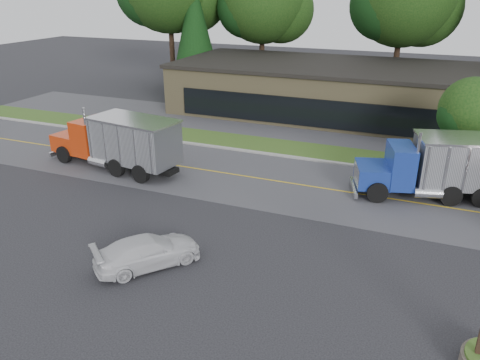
% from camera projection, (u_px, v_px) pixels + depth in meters
% --- Properties ---
extents(ground, '(140.00, 140.00, 0.00)m').
position_uv_depth(ground, '(210.00, 258.00, 19.72)').
color(ground, '#39393F').
rests_on(ground, ground).
extents(road, '(60.00, 8.00, 0.02)m').
position_uv_depth(road, '(277.00, 181.00, 27.40)').
color(road, '#56565B').
rests_on(road, ground).
extents(center_line, '(60.00, 0.12, 0.01)m').
position_uv_depth(center_line, '(277.00, 181.00, 27.40)').
color(center_line, gold).
rests_on(center_line, ground).
extents(curb, '(60.00, 0.30, 0.12)m').
position_uv_depth(curb, '(296.00, 158.00, 30.98)').
color(curb, '#9E9E99').
rests_on(curb, ground).
extents(grass_verge, '(60.00, 3.40, 0.03)m').
position_uv_depth(grass_verge, '(304.00, 150.00, 32.52)').
color(grass_verge, '#32511C').
rests_on(grass_verge, ground).
extents(far_parking, '(60.00, 7.00, 0.02)m').
position_uv_depth(far_parking, '(320.00, 131.00, 36.78)').
color(far_parking, '#56565B').
rests_on(far_parking, ground).
extents(strip_mall, '(32.00, 12.00, 4.00)m').
position_uv_depth(strip_mall, '(361.00, 93.00, 40.43)').
color(strip_mall, '#8F8058').
rests_on(strip_mall, ground).
extents(tree_far_b, '(9.69, 9.12, 13.82)m').
position_uv_depth(tree_far_b, '(264.00, 3.00, 48.85)').
color(tree_far_b, '#382619').
rests_on(tree_far_b, ground).
extents(tree_far_c, '(10.23, 9.63, 14.60)m').
position_uv_depth(tree_far_c, '(405.00, 0.00, 43.77)').
color(tree_far_c, '#382619').
rests_on(tree_far_c, ground).
extents(evergreen_left, '(5.16, 5.16, 11.73)m').
position_uv_depth(evergreen_left, '(195.00, 28.00, 48.40)').
color(evergreen_left, '#382619').
rests_on(evergreen_left, ground).
extents(tree_verge, '(4.03, 3.80, 5.76)m').
position_uv_depth(tree_verge, '(472.00, 113.00, 27.63)').
color(tree_verge, '#382619').
rests_on(tree_verge, ground).
extents(dump_truck_red, '(9.38, 3.84, 3.36)m').
position_uv_depth(dump_truck_red, '(120.00, 141.00, 28.63)').
color(dump_truck_red, black).
rests_on(dump_truck_red, ground).
extents(dump_truck_blue, '(7.79, 4.45, 3.36)m').
position_uv_depth(dump_truck_blue, '(437.00, 165.00, 24.82)').
color(dump_truck_blue, black).
rests_on(dump_truck_blue, ground).
extents(rally_car, '(4.10, 4.49, 1.26)m').
position_uv_depth(rally_car, '(148.00, 251.00, 19.04)').
color(rally_car, silver).
rests_on(rally_car, ground).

